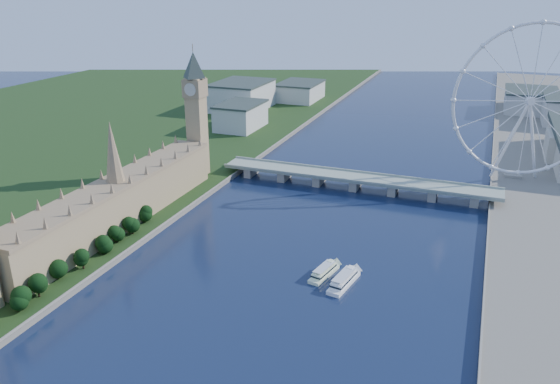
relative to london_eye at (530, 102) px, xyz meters
The scene contains 8 objects.
tree_row 369.84m from the london_eye, 129.65° to the right, with size 8.95×216.95×19.64m.
parliament_range 313.29m from the london_eye, 143.26° to the right, with size 24.00×200.00×70.00m.
big_ben 259.68m from the london_eye, 162.73° to the right, with size 20.02×20.02×110.00m.
westminster_bridge 145.38m from the london_eye, 155.34° to the right, with size 220.00×22.00×9.50m.
london_eye is the anchor object (origin of this frame).
city_skyline 226.06m from the london_eye, 111.50° to the left, with size 505.00×280.00×32.00m.
tour_boat_near 232.83m from the london_eye, 117.71° to the right, with size 7.13×28.00×6.17m, color #E7F5CB, non-canonical shape.
tour_boat_far 232.33m from the london_eye, 114.10° to the right, with size 8.02×31.29×6.93m, color white, non-canonical shape.
Camera 1 is at (89.03, -100.75, 153.25)m, focal length 35.00 mm.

